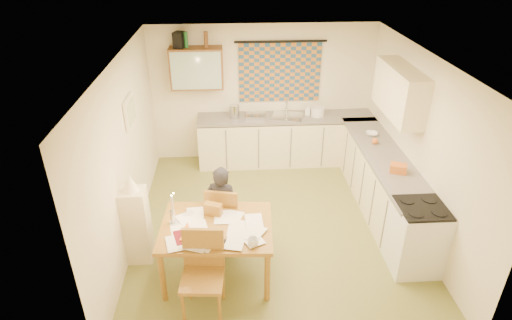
{
  "coord_description": "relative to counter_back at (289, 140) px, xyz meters",
  "views": [
    {
      "loc": [
        -0.59,
        -5.14,
        3.89
      ],
      "look_at": [
        -0.25,
        0.2,
        0.99
      ],
      "focal_mm": 30.0,
      "sensor_mm": 36.0,
      "label": 1
    }
  ],
  "objects": [
    {
      "name": "speaker",
      "position": [
        -1.87,
        0.13,
        1.83
      ],
      "size": [
        0.21,
        0.24,
        0.26
      ],
      "primitive_type": "cube",
      "rotation": [
        0.0,
        0.0,
        -0.31
      ],
      "color": "black",
      "rests_on": "wall_cabinet"
    },
    {
      "name": "dining_table",
      "position": [
        -1.27,
        -2.93,
        -0.07
      ],
      "size": [
        1.39,
        1.09,
        0.75
      ],
      "rotation": [
        0.0,
        0.0,
        -0.06
      ],
      "color": "brown",
      "rests_on": "floor"
    },
    {
      "name": "curtain_rod",
      "position": [
        -0.17,
        0.25,
        1.75
      ],
      "size": [
        1.6,
        0.04,
        0.04
      ],
      "primitive_type": "cylinder",
      "rotation": [
        0.0,
        1.57,
        0.0
      ],
      "color": "black",
      "rests_on": "wall_back"
    },
    {
      "name": "book",
      "position": [
        -1.66,
        -3.0,
        0.31
      ],
      "size": [
        0.34,
        0.38,
        0.02
      ],
      "primitive_type": "imported",
      "rotation": [
        0.0,
        0.0,
        -0.29
      ],
      "color": "#C76420",
      "rests_on": "dining_table"
    },
    {
      "name": "lampshade",
      "position": [
        -2.31,
        -2.57,
        0.72
      ],
      "size": [
        0.2,
        0.2,
        0.22
      ],
      "primitive_type": "cone",
      "color": "#F9EECE",
      "rests_on": "shelf_stand"
    },
    {
      "name": "orange_box",
      "position": [
        -1.62,
        -3.2,
        0.32
      ],
      "size": [
        0.14,
        0.11,
        0.04
      ],
      "primitive_type": "cube",
      "rotation": [
        0.0,
        0.0,
        -0.24
      ],
      "color": "#C76420",
      "rests_on": "dining_table"
    },
    {
      "name": "window_blind",
      "position": [
        -0.17,
        0.27,
        1.2
      ],
      "size": [
        1.45,
        0.03,
        1.05
      ],
      "primitive_type": "cube",
      "color": "navy",
      "rests_on": "wall_back"
    },
    {
      "name": "dish_rack",
      "position": [
        -0.62,
        0.0,
        0.5
      ],
      "size": [
        0.38,
        0.33,
        0.06
      ],
      "primitive_type": "cube",
      "rotation": [
        0.0,
        0.0,
        -0.1
      ],
      "color": "silver",
      "rests_on": "counter_back"
    },
    {
      "name": "tap",
      "position": [
        -0.03,
        0.18,
        0.61
      ],
      "size": [
        0.04,
        0.04,
        0.28
      ],
      "primitive_type": "cylinder",
      "rotation": [
        0.0,
        0.0,
        0.28
      ],
      "color": "silver",
      "rests_on": "counter_back"
    },
    {
      "name": "chair_near",
      "position": [
        -1.42,
        -3.53,
        -0.13
      ],
      "size": [
        0.5,
        0.5,
        1.02
      ],
      "rotation": [
        0.0,
        0.0,
        -0.08
      ],
      "color": "brown",
      "rests_on": "floor"
    },
    {
      "name": "wall_left",
      "position": [
        -2.48,
        -1.95,
        0.8
      ],
      "size": [
        0.02,
        4.5,
        2.5
      ],
      "primitive_type": "cube",
      "color": "#EFE4C2",
      "rests_on": "floor"
    },
    {
      "name": "shelf_stand",
      "position": [
        -2.31,
        -2.57,
        0.08
      ],
      "size": [
        0.32,
        0.3,
        1.07
      ],
      "primitive_type": "cube",
      "color": "beige",
      "rests_on": "floor"
    },
    {
      "name": "ceiling",
      "position": [
        -0.47,
        -1.95,
        2.06
      ],
      "size": [
        4.0,
        4.5,
        0.02
      ],
      "primitive_type": "cube",
      "color": "white",
      "rests_on": "floor"
    },
    {
      "name": "kettle",
      "position": [
        -0.99,
        0.0,
        0.59
      ],
      "size": [
        0.24,
        0.24,
        0.24
      ],
      "primitive_type": "cylinder",
      "rotation": [
        0.0,
        0.0,
        -0.4
      ],
      "color": "silver",
      "rests_on": "counter_back"
    },
    {
      "name": "sink",
      "position": [
        -0.04,
        0.0,
        0.43
      ],
      "size": [
        0.65,
        0.59,
        0.1
      ],
      "primitive_type": "cube",
      "rotation": [
        0.0,
        0.0,
        -0.28
      ],
      "color": "silver",
      "rests_on": "counter_back"
    },
    {
      "name": "wall_front",
      "position": [
        -0.47,
        -4.21,
        0.8
      ],
      "size": [
        4.0,
        0.02,
        2.5
      ],
      "primitive_type": "cube",
      "color": "#EFE4C2",
      "rests_on": "floor"
    },
    {
      "name": "eyeglasses",
      "position": [
        -1.15,
        -3.23,
        0.31
      ],
      "size": [
        0.13,
        0.05,
        0.02
      ],
      "primitive_type": "cube",
      "rotation": [
        0.0,
        0.0,
        0.06
      ],
      "color": "black",
      "rests_on": "dining_table"
    },
    {
      "name": "wall_cabinet_glass",
      "position": [
        -1.62,
        -0.04,
        1.35
      ],
      "size": [
        0.84,
        0.02,
        0.64
      ],
      "primitive_type": "cube",
      "color": "#99B2A5",
      "rests_on": "wall_back"
    },
    {
      "name": "candle_flame",
      "position": [
        -1.76,
        -2.82,
        0.71
      ],
      "size": [
        0.02,
        0.02,
        0.02
      ],
      "primitive_type": "sphere",
      "color": "#FFCC66",
      "rests_on": "dining_table"
    },
    {
      "name": "wall_right",
      "position": [
        1.54,
        -1.95,
        0.8
      ],
      "size": [
        0.02,
        4.5,
        2.5
      ],
      "primitive_type": "cube",
      "color": "#EFE4C2",
      "rests_on": "floor"
    },
    {
      "name": "soap_bottle",
      "position": [
        0.34,
        0.05,
        0.56
      ],
      "size": [
        0.15,
        0.15,
        0.19
      ],
      "primitive_type": "imported",
      "rotation": [
        0.0,
        0.0,
        -0.38
      ],
      "color": "white",
      "rests_on": "counter_back"
    },
    {
      "name": "bottle_green",
      "position": [
        -1.76,
        0.13,
        1.83
      ],
      "size": [
        0.08,
        0.08,
        0.26
      ],
      "primitive_type": "cylinder",
      "rotation": [
        0.0,
        0.0,
        -0.13
      ],
      "color": "#195926",
      "rests_on": "wall_cabinet"
    },
    {
      "name": "upper_cabinet_right",
      "position": [
        1.36,
        -1.4,
        1.4
      ],
      "size": [
        0.34,
        1.3,
        0.7
      ],
      "primitive_type": "cube",
      "color": "beige",
      "rests_on": "wall_right"
    },
    {
      "name": "print_canvas",
      "position": [
        -2.41,
        -1.55,
        1.25
      ],
      "size": [
        0.01,
        0.42,
        0.32
      ],
      "primitive_type": "cube",
      "color": "silver",
      "rests_on": "wall_left"
    },
    {
      "name": "candle_holder",
      "position": [
        -1.8,
        -2.84,
        0.39
      ],
      "size": [
        0.07,
        0.07,
        0.18
      ],
      "primitive_type": "cylinder",
      "rotation": [
        0.0,
        0.0,
        0.23
      ],
      "color": "silver",
      "rests_on": "dining_table"
    },
    {
      "name": "mixing_bowl",
      "position": [
        0.51,
        0.0,
        0.55
      ],
      "size": [
        0.27,
        0.27,
        0.16
      ],
      "primitive_type": "cylinder",
      "rotation": [
        0.0,
        0.0,
        -0.11
      ],
      "color": "white",
      "rests_on": "counter_back"
    },
    {
      "name": "orange_bag",
      "position": [
        1.23,
        -2.09,
        0.53
      ],
      "size": [
        0.26,
        0.23,
        0.12
      ],
      "primitive_type": "cube",
      "rotation": [
        0.0,
        0.0,
        -0.37
      ],
      "color": "#C76420",
      "rests_on": "counter_right"
    },
    {
      "name": "chair_far",
      "position": [
        -1.18,
        -2.35,
        -0.15
      ],
      "size": [
        0.52,
        0.52,
        0.97
      ],
      "rotation": [
        0.0,
        0.0,
        2.92
      ],
      "color": "brown",
      "rests_on": "floor"
    },
    {
      "name": "wall_back",
      "position": [
        -0.47,
        0.31,
        0.8
      ],
      "size": [
        4.0,
        0.02,
        2.5
      ],
      "primitive_type": "cube",
      "color": "#EFE4C2",
      "rests_on": "floor"
    },
    {
      "name": "papers",
      "position": [
        -1.3,
        -3.03,
        0.31
      ],
      "size": [
        1.2,
        0.92,
        0.03
      ],
      "rotation": [
        0.0,
        0.0,
        -0.06
      ],
      "color": "white",
      "rests_on": "dining_table"
    },
    {
      "name": "letter_rack",
      "position": [
        -1.31,
        -2.7,
        0.38
      ],
      "size": [
        0.24,
        0.17,
        0.16
      ],
      "primitive_type": "cube",
      "rotation": [
        0.0,
        0.0,
        -0.37
      ],
      "color": "brown",
      "rests_on": "dining_table"
    },
    {
      "name": "bottle_brown",
      "position": [
        -1.43,
        0.13,
        1.83
      ],
      "size": [
        0.08,
        0.08,
        0.26
      ],
      "primitive_type": "cylinder",
      "rotation": [
        0.0,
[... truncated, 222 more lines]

